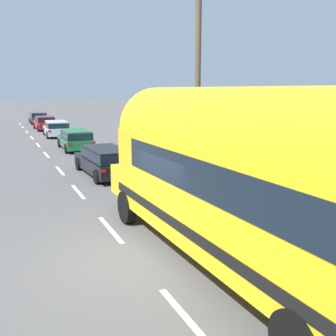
{
  "coord_description": "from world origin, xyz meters",
  "views": [
    {
      "loc": [
        -2.92,
        -8.55,
        4.06
      ],
      "look_at": [
        1.88,
        2.36,
        1.7
      ],
      "focal_mm": 42.4,
      "sensor_mm": 36.0,
      "label": 1
    }
  ],
  "objects_px": {
    "car_second": "(76,138)",
    "car_third": "(56,128)",
    "car_fifth": "(38,117)",
    "painted_bus": "(252,176)",
    "car_lead": "(105,159)",
    "utility_pole": "(198,80)",
    "car_fourth": "(45,122)"
  },
  "relations": [
    {
      "from": "car_second",
      "to": "car_fifth",
      "type": "bearing_deg",
      "value": 90.01
    },
    {
      "from": "car_lead",
      "to": "car_fifth",
      "type": "height_order",
      "value": "same"
    },
    {
      "from": "utility_pole",
      "to": "painted_bus",
      "type": "height_order",
      "value": "utility_pole"
    },
    {
      "from": "painted_bus",
      "to": "car_lead",
      "type": "relative_size",
      "value": 2.44
    },
    {
      "from": "utility_pole",
      "to": "car_second",
      "type": "relative_size",
      "value": 1.85
    },
    {
      "from": "car_second",
      "to": "car_fourth",
      "type": "distance_m",
      "value": 15.17
    },
    {
      "from": "painted_bus",
      "to": "car_lead",
      "type": "bearing_deg",
      "value": 90.48
    },
    {
      "from": "car_fourth",
      "to": "car_fifth",
      "type": "height_order",
      "value": "same"
    },
    {
      "from": "car_fifth",
      "to": "car_lead",
      "type": "bearing_deg",
      "value": -90.54
    },
    {
      "from": "car_fifth",
      "to": "utility_pole",
      "type": "bearing_deg",
      "value": -86.06
    },
    {
      "from": "car_second",
      "to": "car_fifth",
      "type": "distance_m",
      "value": 23.58
    },
    {
      "from": "utility_pole",
      "to": "painted_bus",
      "type": "distance_m",
      "value": 8.36
    },
    {
      "from": "car_third",
      "to": "car_fifth",
      "type": "height_order",
      "value": "same"
    },
    {
      "from": "car_second",
      "to": "car_third",
      "type": "relative_size",
      "value": 1.01
    },
    {
      "from": "car_lead",
      "to": "painted_bus",
      "type": "bearing_deg",
      "value": -89.52
    },
    {
      "from": "utility_pole",
      "to": "car_fifth",
      "type": "bearing_deg",
      "value": 93.94
    },
    {
      "from": "utility_pole",
      "to": "car_third",
      "type": "height_order",
      "value": "utility_pole"
    },
    {
      "from": "car_fifth",
      "to": "car_second",
      "type": "bearing_deg",
      "value": -89.99
    },
    {
      "from": "car_third",
      "to": "car_fourth",
      "type": "height_order",
      "value": "same"
    },
    {
      "from": "car_second",
      "to": "car_lead",
      "type": "bearing_deg",
      "value": -92.01
    },
    {
      "from": "car_fourth",
      "to": "car_fifth",
      "type": "relative_size",
      "value": 1.0
    },
    {
      "from": "car_second",
      "to": "car_fourth",
      "type": "height_order",
      "value": "same"
    },
    {
      "from": "car_lead",
      "to": "car_second",
      "type": "bearing_deg",
      "value": 87.99
    },
    {
      "from": "car_second",
      "to": "car_third",
      "type": "height_order",
      "value": "same"
    },
    {
      "from": "utility_pole",
      "to": "painted_bus",
      "type": "relative_size",
      "value": 0.71
    },
    {
      "from": "utility_pole",
      "to": "car_second",
      "type": "distance_m",
      "value": 13.59
    },
    {
      "from": "car_lead",
      "to": "car_fifth",
      "type": "xyz_separation_m",
      "value": [
        0.31,
        32.51,
        -0.0
      ]
    },
    {
      "from": "utility_pole",
      "to": "painted_bus",
      "type": "bearing_deg",
      "value": -109.66
    },
    {
      "from": "painted_bus",
      "to": "car_third",
      "type": "xyz_separation_m",
      "value": [
        0.18,
        28.94,
        -1.52
      ]
    },
    {
      "from": "car_second",
      "to": "car_fifth",
      "type": "relative_size",
      "value": 0.96
    },
    {
      "from": "car_fifth",
      "to": "painted_bus",
      "type": "bearing_deg",
      "value": -90.27
    },
    {
      "from": "painted_bus",
      "to": "car_third",
      "type": "distance_m",
      "value": 28.98
    }
  ]
}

